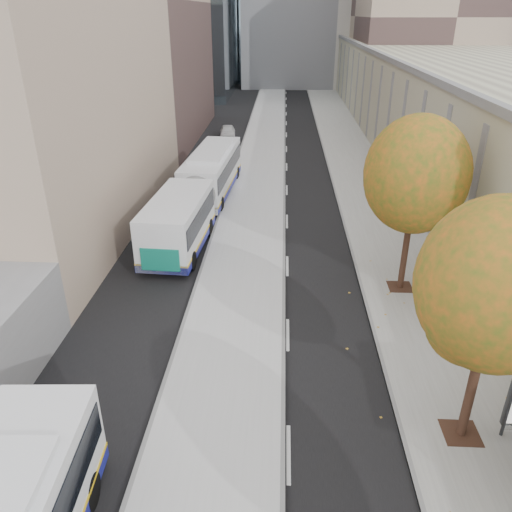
{
  "coord_description": "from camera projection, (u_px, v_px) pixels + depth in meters",
  "views": [
    {
      "loc": [
        -2.04,
        1.42,
        11.64
      ],
      "look_at": [
        -3.03,
        19.99,
        2.5
      ],
      "focal_mm": 35.0,
      "sensor_mm": 36.0,
      "label": 1
    }
  ],
  "objects": [
    {
      "name": "bus_platform",
      "position": [
        255.0,
        193.0,
        35.28
      ],
      "size": [
        4.25,
        150.0,
        0.15
      ],
      "primitive_type": "cube",
      "color": "#ACACAC",
      "rests_on": "ground"
    },
    {
      "name": "tree_d",
      "position": [
        416.0,
        175.0,
        20.9
      ],
      "size": [
        4.4,
        4.4,
        7.6
      ],
      "color": "black",
      "rests_on": "sidewalk"
    },
    {
      "name": "bus_far",
      "position": [
        200.0,
        190.0,
        31.15
      ],
      "size": [
        3.65,
        17.85,
        2.96
      ],
      "rotation": [
        0.0,
        0.0,
        -0.06
      ],
      "color": "silver",
      "rests_on": "ground"
    },
    {
      "name": "building_tan",
      "position": [
        433.0,
        84.0,
        58.61
      ],
      "size": [
        18.0,
        92.0,
        8.0
      ],
      "primitive_type": "cube",
      "color": "gray",
      "rests_on": "ground"
    },
    {
      "name": "distant_car",
      "position": [
        228.0,
        132.0,
        50.63
      ],
      "size": [
        1.87,
        3.88,
        1.28
      ],
      "primitive_type": "imported",
      "rotation": [
        0.0,
        0.0,
        0.1
      ],
      "color": "silver",
      "rests_on": "ground"
    },
    {
      "name": "sidewalk",
      "position": [
        369.0,
        196.0,
        34.92
      ],
      "size": [
        4.75,
        150.0,
        0.08
      ],
      "primitive_type": "cube",
      "color": "gray",
      "rests_on": "ground"
    },
    {
      "name": "tree_c",
      "position": [
        497.0,
        286.0,
        12.93
      ],
      "size": [
        4.2,
        4.2,
        7.28
      ],
      "color": "black",
      "rests_on": "sidewalk"
    }
  ]
}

